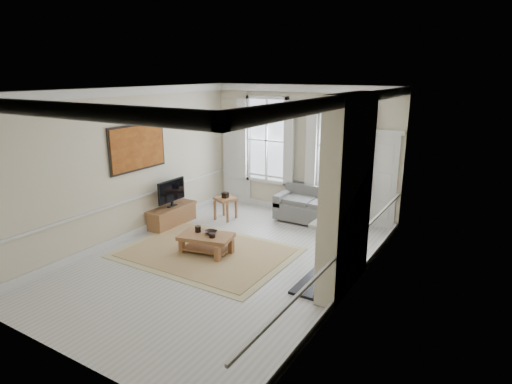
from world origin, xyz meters
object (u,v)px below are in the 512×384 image
Objects in this scene: tv_stand at (172,215)px; coffee_table at (206,238)px; sofa at (314,208)px; side_table at (225,202)px.

coffee_table is at bearing -27.95° from tv_stand.
sofa is at bearing 56.05° from coffee_table.
sofa is 3.22m from coffee_table.
side_table is 0.46× the size of tv_stand.
tv_stand is at bearing 138.83° from coffee_table.
coffee_table is (-1.14, -3.01, -0.03)m from sofa.
sofa is 3.59m from tv_stand.
tv_stand is at bearing -130.87° from side_table.
sofa is 3.00× the size of side_table.
side_table is 0.51× the size of coffee_table.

